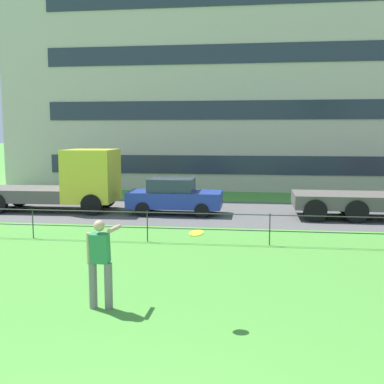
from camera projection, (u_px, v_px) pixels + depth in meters
name	position (u px, v px, depth m)	size (l,w,h in m)	color
street_strip	(220.00, 212.00, 20.66)	(80.00, 6.71, 0.01)	#565454
park_fence	(208.00, 223.00, 14.80)	(34.91, 0.04, 1.00)	#333833
person_thrower	(100.00, 261.00, 9.25)	(0.53, 0.76, 1.78)	slate
frisbee	(196.00, 233.00, 8.59)	(0.36, 0.36, 0.08)	yellow
flatbed_truck_center	(60.00, 184.00, 21.07)	(7.37, 2.62, 2.75)	yellow
car_blue_far_right	(174.00, 196.00, 20.22)	(4.01, 1.83, 1.54)	#233899
apartment_building_background	(314.00, 64.00, 32.64)	(39.48, 13.16, 16.39)	beige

